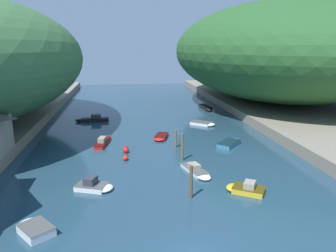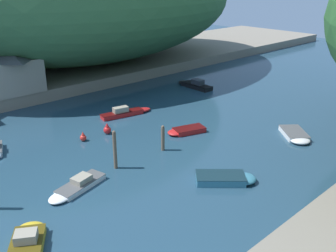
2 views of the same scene
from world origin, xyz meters
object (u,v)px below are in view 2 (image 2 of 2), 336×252
(boathouse_shed, at_px, (6,67))
(boat_red_skiff, at_px, (228,178))
(boat_yellow_tender, at_px, (127,112))
(boat_small_dinghy, at_px, (185,131))
(boat_open_rowboat, at_px, (28,238))
(channel_buoy_near, at_px, (83,137))
(boat_moored_right, at_px, (194,85))
(boat_navy_launch, at_px, (296,135))
(boat_cabin_cruiser, at_px, (76,187))
(channel_buoy_far, at_px, (107,129))

(boathouse_shed, relative_size, boat_red_skiff, 1.68)
(boat_yellow_tender, distance_m, boat_red_skiff, 17.28)
(boat_small_dinghy, bearing_deg, boat_open_rowboat, 124.29)
(boat_open_rowboat, bearing_deg, boat_yellow_tender, 70.17)
(boathouse_shed, relative_size, boat_yellow_tender, 1.26)
(channel_buoy_near, bearing_deg, boat_yellow_tender, 111.48)
(boat_yellow_tender, height_order, boat_moored_right, boat_moored_right)
(boat_yellow_tender, distance_m, boat_small_dinghy, 8.15)
(boat_yellow_tender, xyz_separation_m, boat_small_dinghy, (8.05, 1.23, -0.10))
(boat_small_dinghy, height_order, boat_red_skiff, boat_red_skiff)
(boat_yellow_tender, relative_size, boat_red_skiff, 1.33)
(boathouse_shed, bearing_deg, boat_yellow_tender, 29.50)
(boat_navy_launch, bearing_deg, boat_red_skiff, 44.13)
(boathouse_shed, xyz_separation_m, boat_moored_right, (11.01, 21.37, -3.99))
(boat_open_rowboat, relative_size, boat_cabin_cruiser, 0.75)
(channel_buoy_far, bearing_deg, boat_yellow_tender, 122.80)
(boat_small_dinghy, relative_size, channel_buoy_near, 4.47)
(boathouse_shed, bearing_deg, channel_buoy_far, 10.62)
(boat_open_rowboat, xyz_separation_m, boat_small_dinghy, (-5.49, 18.52, -0.12))
(boat_moored_right, xyz_separation_m, channel_buoy_far, (5.58, -18.26, 0.06))
(boat_moored_right, distance_m, boat_cabin_cruiser, 28.89)
(boat_small_dinghy, bearing_deg, boat_cabin_cruiser, 116.83)
(boat_open_rowboat, height_order, channel_buoy_far, channel_buoy_far)
(boat_red_skiff, relative_size, boat_cabin_cruiser, 0.90)
(boathouse_shed, distance_m, channel_buoy_far, 17.33)
(channel_buoy_near, bearing_deg, boat_open_rowboat, -43.14)
(boat_small_dinghy, relative_size, boat_red_skiff, 0.91)
(channel_buoy_near, height_order, channel_buoy_far, channel_buoy_far)
(boat_small_dinghy, height_order, channel_buoy_near, channel_buoy_near)
(boat_navy_launch, height_order, boat_red_skiff, boat_red_skiff)
(boathouse_shed, relative_size, channel_buoy_near, 8.23)
(boat_yellow_tender, distance_m, channel_buoy_far, 5.47)
(channel_buoy_near, bearing_deg, boat_navy_launch, 49.40)
(boat_red_skiff, height_order, channel_buoy_far, channel_buoy_far)
(boat_red_skiff, bearing_deg, boat_cabin_cruiser, -83.72)
(boat_yellow_tender, bearing_deg, channel_buoy_far, -46.23)
(boathouse_shed, xyz_separation_m, channel_buoy_far, (16.59, 3.11, -3.93))
(boat_yellow_tender, relative_size, boat_moored_right, 1.04)
(boat_moored_right, relative_size, channel_buoy_far, 5.12)
(boat_small_dinghy, bearing_deg, boat_navy_launch, -121.36)
(boat_navy_launch, bearing_deg, boathouse_shed, -21.76)
(channel_buoy_far, bearing_deg, channel_buoy_near, -92.17)
(boat_moored_right, relative_size, boat_red_skiff, 1.28)
(boat_open_rowboat, height_order, channel_buoy_near, boat_open_rowboat)
(boat_moored_right, distance_m, channel_buoy_far, 19.09)
(boat_cabin_cruiser, xyz_separation_m, channel_buoy_far, (-7.23, 7.63, 0.18))
(boat_yellow_tender, bearing_deg, boat_navy_launch, 38.04)
(boat_moored_right, bearing_deg, boat_small_dinghy, -138.09)
(boathouse_shed, xyz_separation_m, boat_cabin_cruiser, (23.82, -4.52, -4.11))
(boathouse_shed, xyz_separation_m, channel_buoy_near, (16.49, 0.43, -4.01))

